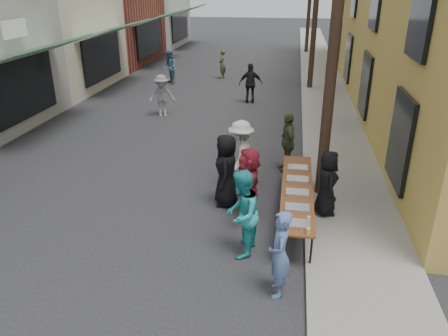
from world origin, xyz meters
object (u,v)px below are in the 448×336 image
(catering_tray_sausage, at_px, (297,224))
(guest_front_a, at_px, (226,171))
(serving_table, at_px, (297,190))
(server, at_px, (327,183))
(utility_pole_near, at_px, (337,10))
(guest_front_c, at_px, (242,214))

(catering_tray_sausage, height_order, guest_front_a, guest_front_a)
(serving_table, height_order, server, server)
(utility_pole_near, distance_m, server, 3.80)
(guest_front_c, relative_size, server, 1.18)
(guest_front_a, bearing_deg, serving_table, 69.81)
(guest_front_c, bearing_deg, serving_table, 153.24)
(guest_front_c, bearing_deg, guest_front_a, -156.50)
(catering_tray_sausage, bearing_deg, guest_front_a, 129.03)
(utility_pole_near, relative_size, guest_front_c, 4.99)
(serving_table, distance_m, guest_front_a, 1.76)
(serving_table, height_order, guest_front_a, guest_front_a)
(guest_front_a, relative_size, server, 1.17)
(guest_front_a, xyz_separation_m, server, (2.35, -0.27, -0.03))
(serving_table, height_order, catering_tray_sausage, catering_tray_sausage)
(serving_table, xyz_separation_m, catering_tray_sausage, (-0.00, -1.65, 0.08))
(utility_pole_near, distance_m, guest_front_c, 4.91)
(guest_front_c, bearing_deg, utility_pole_near, 156.59)
(guest_front_c, distance_m, server, 2.49)
(utility_pole_near, distance_m, serving_table, 4.04)
(utility_pole_near, height_order, catering_tray_sausage, utility_pole_near)
(catering_tray_sausage, distance_m, guest_front_a, 2.69)
(utility_pole_near, bearing_deg, guest_front_a, -160.12)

